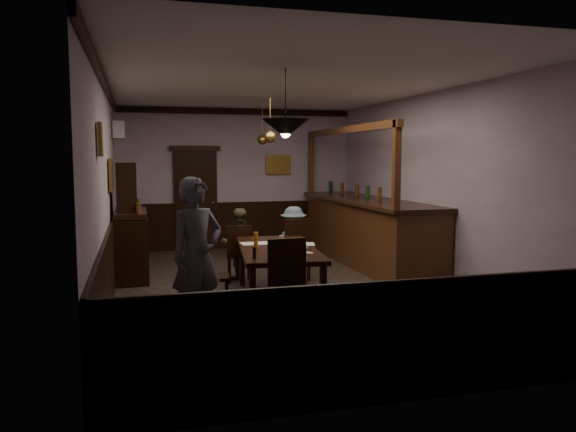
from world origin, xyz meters
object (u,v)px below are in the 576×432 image
object	(u,v)px
person_standing	(197,256)
soda_can	(285,244)
chair_far_left	(239,251)
person_seated_left	(238,244)
chair_side	(209,272)
sideboard	(131,232)
dining_table	(278,252)
person_seated_right	(293,242)
pendant_brass_mid	(270,137)
bar_counter	(366,229)
pendant_iron	(286,129)
chair_far_right	(297,247)
chair_near	(290,282)
coffee_cup	(305,250)
pendant_brass_far	(262,140)

from	to	relation	value
person_standing	soda_can	size ratio (longest dim) A/B	14.58
chair_far_left	person_seated_left	bearing A→B (deg)	-90.25
chair_side	person_standing	world-z (taller)	person_standing
sideboard	person_standing	bearing A→B (deg)	-77.12
dining_table	person_seated_right	bearing A→B (deg)	66.64
soda_can	pendant_brass_mid	distance (m)	2.65
bar_counter	pendant_iron	xyz separation A→B (m)	(-2.37, -3.10, 1.66)
chair_far_left	chair_far_right	bearing A→B (deg)	179.21
chair_far_right	chair_side	distance (m)	2.01
chair_near	pendant_brass_mid	bearing A→B (deg)	76.74
chair_far_left	pendant_brass_mid	size ratio (longest dim) A/B	1.13
soda_can	pendant_brass_mid	world-z (taller)	pendant_brass_mid
chair_far_left	person_standing	bearing A→B (deg)	76.28
person_seated_right	coffee_cup	world-z (taller)	person_seated_right
pendant_brass_far	chair_side	bearing A→B (deg)	-112.88
pendant_brass_mid	bar_counter	bearing A→B (deg)	8.66
chair_far_left	pendant_brass_mid	xyz separation A→B (m)	(0.67, 0.70, 1.80)
chair_near	pendant_iron	bearing A→B (deg)	77.39
chair_near	person_standing	distance (m)	1.08
dining_table	pendant_brass_far	world-z (taller)	pendant_brass_far
person_standing	pendant_iron	world-z (taller)	pendant_iron
person_standing	pendant_iron	size ratio (longest dim) A/B	2.16
pendant_iron	dining_table	bearing A→B (deg)	82.82
sideboard	pendant_brass_mid	xyz separation A→B (m)	(2.31, -0.07, 1.55)
person_standing	person_seated_right	bearing A→B (deg)	27.80
dining_table	person_standing	bearing A→B (deg)	-137.21
chair_near	bar_counter	size ratio (longest dim) A/B	0.23
coffee_cup	sideboard	bearing A→B (deg)	135.51
pendant_brass_mid	person_seated_right	bearing A→B (deg)	-64.29
coffee_cup	pendant_iron	bearing A→B (deg)	-140.51
chair_near	person_seated_left	bearing A→B (deg)	87.79
chair_far_left	sideboard	world-z (taller)	sideboard
chair_near	pendant_brass_mid	xyz separation A→B (m)	(0.56, 3.32, 1.73)
person_standing	coffee_cup	size ratio (longest dim) A/B	21.87
chair_far_right	pendant_iron	world-z (taller)	pendant_iron
person_standing	bar_counter	distance (m)	4.88
pendant_brass_far	person_standing	bearing A→B (deg)	-111.01
soda_can	pendant_iron	world-z (taller)	pendant_iron
chair_near	coffee_cup	xyz separation A→B (m)	(0.38, 0.70, 0.23)
chair_far_left	chair_far_right	distance (m)	0.91
dining_table	soda_can	size ratio (longest dim) A/B	19.23
chair_far_left	chair_near	bearing A→B (deg)	99.16
person_seated_left	pendant_brass_mid	distance (m)	1.89
coffee_cup	soda_can	size ratio (longest dim) A/B	0.67
coffee_cup	chair_far_left	bearing A→B (deg)	111.36
person_seated_left	sideboard	bearing A→B (deg)	-19.65
pendant_brass_mid	pendant_brass_far	bearing A→B (deg)	82.46
pendant_brass_mid	chair_far_right	bearing A→B (deg)	-74.26
chair_far_left	bar_counter	world-z (taller)	bar_counter
person_standing	soda_can	xyz separation A→B (m)	(1.26, 0.96, -0.06)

